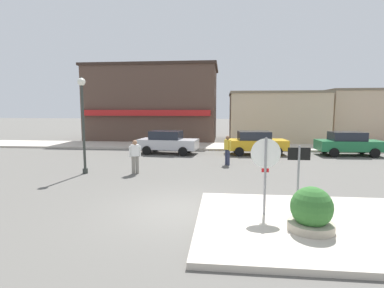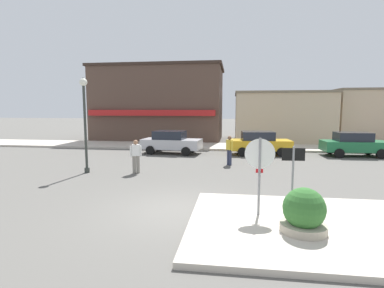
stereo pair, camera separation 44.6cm
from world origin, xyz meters
TOP-DOWN VIEW (x-y plane):
  - ground_plane at (0.00, 0.00)m, footprint 160.00×160.00m
  - sidewalk_corner at (3.76, -0.99)m, footprint 6.40×4.80m
  - kerb_far at (0.00, 14.93)m, footprint 80.00×4.00m
  - stop_sign at (2.41, -0.48)m, footprint 0.82×0.08m
  - one_way_sign at (3.27, -0.58)m, footprint 0.60×0.06m
  - planter at (3.38, -1.53)m, footprint 1.10×1.10m
  - lamp_post at (-5.31, 4.66)m, footprint 0.36×0.36m
  - parked_car_nearest at (-2.54, 11.26)m, footprint 4.16×2.20m
  - parked_car_second at (3.40, 11.54)m, footprint 4.13×2.13m
  - parked_car_third at (9.43, 11.72)m, footprint 4.05×1.97m
  - pedestrian_crossing_near at (-2.90, 4.84)m, footprint 0.55×0.33m
  - pedestrian_crossing_far at (1.48, 7.56)m, footprint 0.38×0.51m
  - building_corner_shop at (-5.53, 20.48)m, footprint 12.29×7.57m
  - building_storefront_left_near at (5.99, 20.05)m, footprint 8.40×6.91m
  - building_storefront_left_mid at (14.87, 20.22)m, footprint 8.75×5.19m

SIDE VIEW (x-z plane):
  - ground_plane at x=0.00m, z-range 0.00..0.00m
  - sidewalk_corner at x=3.76m, z-range 0.00..0.15m
  - kerb_far at x=0.00m, z-range 0.00..0.15m
  - planter at x=3.38m, z-range -0.05..1.17m
  - parked_car_nearest at x=-2.54m, z-range 0.03..1.59m
  - parked_car_second at x=3.40m, z-range 0.03..1.59m
  - parked_car_third at x=9.43m, z-range 0.03..1.59m
  - pedestrian_crossing_near at x=-2.90m, z-range 0.06..1.67m
  - pedestrian_crossing_far at x=1.48m, z-range 0.06..1.67m
  - one_way_sign at x=3.27m, z-range 0.28..2.38m
  - stop_sign at x=2.41m, z-range 0.37..2.67m
  - building_storefront_left_near at x=5.99m, z-range 0.00..4.55m
  - building_storefront_left_mid at x=14.87m, z-range 0.00..4.77m
  - lamp_post at x=-5.31m, z-range 0.69..5.23m
  - building_corner_shop at x=-5.53m, z-range 0.00..7.09m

